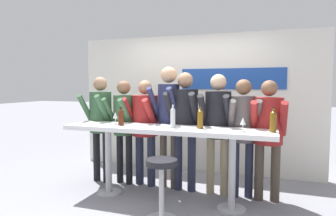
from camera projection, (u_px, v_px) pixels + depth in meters
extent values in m
plane|color=gray|center=(166.00, 201.00, 4.07)|extent=(40.00, 40.00, 0.00)
cube|color=silver|center=(195.00, 103.00, 5.46)|extent=(4.44, 0.10, 2.47)
cube|color=#1E479E|center=(232.00, 79.00, 5.15)|extent=(1.78, 0.02, 0.36)
cube|color=white|center=(166.00, 129.00, 3.99)|extent=(2.84, 0.59, 0.06)
cylinder|color=#B2B2B7|center=(108.00, 159.00, 4.31)|extent=(0.09, 0.09, 0.95)
cylinder|color=#B2B2B7|center=(109.00, 192.00, 4.35)|extent=(0.36, 0.36, 0.02)
cylinder|color=#B2B2B7|center=(232.00, 171.00, 3.74)|extent=(0.09, 0.09, 0.95)
cylinder|color=#B2B2B7|center=(231.00, 209.00, 3.78)|extent=(0.36, 0.36, 0.02)
cylinder|color=#B2B2B7|center=(161.00, 191.00, 3.44)|extent=(0.06, 0.06, 0.66)
cylinder|color=black|center=(161.00, 162.00, 3.42)|extent=(0.36, 0.36, 0.07)
cylinder|color=black|center=(97.00, 156.00, 4.90)|extent=(0.11, 0.11, 0.82)
cylinder|color=black|center=(106.00, 157.00, 4.83)|extent=(0.11, 0.11, 0.82)
cylinder|color=#335638|center=(101.00, 112.00, 4.81)|extent=(0.37, 0.37, 0.65)
sphere|color=#9E7556|center=(100.00, 84.00, 4.77)|extent=(0.22, 0.22, 0.22)
cylinder|color=#335638|center=(86.00, 109.00, 4.73)|extent=(0.11, 0.39, 0.50)
cylinder|color=#335638|center=(103.00, 110.00, 4.59)|extent=(0.11, 0.39, 0.50)
cylinder|color=black|center=(120.00, 158.00, 4.82)|extent=(0.10, 0.10, 0.79)
cylinder|color=black|center=(129.00, 159.00, 4.74)|extent=(0.10, 0.10, 0.79)
cylinder|color=#335638|center=(124.00, 115.00, 4.73)|extent=(0.38, 0.38, 0.62)
sphere|color=brown|center=(124.00, 87.00, 4.69)|extent=(0.21, 0.21, 0.21)
cylinder|color=#335638|center=(110.00, 112.00, 4.66)|extent=(0.14, 0.38, 0.48)
cylinder|color=#335638|center=(126.00, 113.00, 4.51)|extent=(0.14, 0.38, 0.48)
cylinder|color=#23283D|center=(140.00, 159.00, 4.75)|extent=(0.13, 0.13, 0.79)
cylinder|color=#23283D|center=(151.00, 161.00, 4.64)|extent=(0.13, 0.13, 0.79)
cylinder|color=maroon|center=(145.00, 115.00, 4.64)|extent=(0.45, 0.45, 0.62)
sphere|color=#9E7556|center=(145.00, 87.00, 4.61)|extent=(0.21, 0.21, 0.21)
cylinder|color=maroon|center=(130.00, 113.00, 4.59)|extent=(0.15, 0.39, 0.49)
cylinder|color=maroon|center=(150.00, 114.00, 4.41)|extent=(0.15, 0.39, 0.49)
cylinder|color=#473D33|center=(163.00, 158.00, 4.60)|extent=(0.10, 0.10, 0.88)
cylinder|color=#473D33|center=(174.00, 160.00, 4.53)|extent=(0.10, 0.10, 0.88)
cylinder|color=#23284C|center=(169.00, 107.00, 4.50)|extent=(0.35, 0.35, 0.70)
sphere|color=tan|center=(169.00, 75.00, 4.47)|extent=(0.24, 0.24, 0.24)
cylinder|color=#23284C|center=(154.00, 104.00, 4.41)|extent=(0.12, 0.41, 0.53)
cylinder|color=#23284C|center=(174.00, 105.00, 4.28)|extent=(0.12, 0.41, 0.53)
cylinder|color=#23283D|center=(178.00, 162.00, 4.49)|extent=(0.12, 0.12, 0.84)
cylinder|color=#23283D|center=(192.00, 163.00, 4.42)|extent=(0.12, 0.12, 0.84)
cylinder|color=black|center=(185.00, 112.00, 4.39)|extent=(0.38, 0.38, 0.67)
sphere|color=#9E7556|center=(185.00, 80.00, 4.36)|extent=(0.23, 0.23, 0.23)
cylinder|color=black|center=(170.00, 109.00, 4.30)|extent=(0.09, 0.40, 0.52)
cylinder|color=black|center=(194.00, 110.00, 4.18)|extent=(0.09, 0.40, 0.52)
cylinder|color=gray|center=(210.00, 165.00, 4.33)|extent=(0.12, 0.12, 0.83)
cylinder|color=gray|center=(224.00, 167.00, 4.25)|extent=(0.12, 0.12, 0.83)
cylinder|color=black|center=(218.00, 114.00, 4.23)|extent=(0.38, 0.38, 0.66)
sphere|color=#D6AD89|center=(218.00, 82.00, 4.20)|extent=(0.22, 0.22, 0.22)
cylinder|color=black|center=(203.00, 112.00, 4.14)|extent=(0.11, 0.39, 0.51)
cylinder|color=black|center=(228.00, 113.00, 4.02)|extent=(0.11, 0.39, 0.51)
cylinder|color=#23283D|center=(235.00, 169.00, 4.20)|extent=(0.11, 0.11, 0.79)
cylinder|color=#23283D|center=(249.00, 169.00, 4.17)|extent=(0.11, 0.11, 0.79)
cylinder|color=#514C4C|center=(243.00, 119.00, 4.13)|extent=(0.40, 0.40, 0.63)
sphere|color=brown|center=(244.00, 87.00, 4.09)|extent=(0.21, 0.21, 0.21)
cylinder|color=#514C4C|center=(232.00, 117.00, 4.00)|extent=(0.15, 0.38, 0.48)
cylinder|color=#514C4C|center=(257.00, 117.00, 3.95)|extent=(0.15, 0.38, 0.48)
cylinder|color=#473D33|center=(259.00, 172.00, 4.08)|extent=(0.12, 0.12, 0.79)
cylinder|color=#473D33|center=(275.00, 173.00, 4.02)|extent=(0.12, 0.12, 0.79)
cylinder|color=maroon|center=(268.00, 121.00, 3.99)|extent=(0.39, 0.39, 0.62)
sphere|color=brown|center=(269.00, 88.00, 3.96)|extent=(0.21, 0.21, 0.21)
cylinder|color=maroon|center=(254.00, 118.00, 3.90)|extent=(0.10, 0.38, 0.49)
cylinder|color=maroon|center=(284.00, 119.00, 3.79)|extent=(0.10, 0.38, 0.49)
cylinder|color=#B7BCC1|center=(173.00, 119.00, 3.93)|extent=(0.07, 0.07, 0.23)
sphere|color=#B7BCC1|center=(173.00, 111.00, 3.92)|extent=(0.07, 0.07, 0.07)
cylinder|color=#B7BCC1|center=(173.00, 108.00, 3.91)|extent=(0.02, 0.02, 0.08)
cylinder|color=black|center=(173.00, 104.00, 3.91)|extent=(0.03, 0.03, 0.02)
cylinder|color=brown|center=(273.00, 123.00, 3.55)|extent=(0.08, 0.08, 0.21)
sphere|color=brown|center=(273.00, 114.00, 3.55)|extent=(0.08, 0.08, 0.08)
cylinder|color=brown|center=(273.00, 111.00, 3.54)|extent=(0.03, 0.03, 0.07)
cylinder|color=black|center=(274.00, 108.00, 3.54)|extent=(0.03, 0.03, 0.02)
cylinder|color=#4C1E0F|center=(121.00, 119.00, 4.16)|extent=(0.08, 0.08, 0.18)
sphere|color=#4C1E0F|center=(121.00, 112.00, 4.16)|extent=(0.08, 0.08, 0.08)
cylinder|color=#4C1E0F|center=(121.00, 110.00, 4.15)|extent=(0.03, 0.03, 0.06)
cylinder|color=black|center=(121.00, 107.00, 4.15)|extent=(0.03, 0.03, 0.01)
cylinder|color=brown|center=(200.00, 121.00, 3.86)|extent=(0.08, 0.08, 0.20)
sphere|color=brown|center=(200.00, 113.00, 3.85)|extent=(0.08, 0.08, 0.08)
cylinder|color=brown|center=(200.00, 110.00, 3.85)|extent=(0.03, 0.03, 0.07)
cylinder|color=black|center=(200.00, 107.00, 3.84)|extent=(0.03, 0.03, 0.01)
cylinder|color=silver|center=(116.00, 124.00, 4.29)|extent=(0.06, 0.06, 0.01)
cylinder|color=silver|center=(115.00, 121.00, 4.29)|extent=(0.01, 0.01, 0.08)
cone|color=silver|center=(115.00, 115.00, 4.28)|extent=(0.07, 0.07, 0.09)
cylinder|color=silver|center=(243.00, 132.00, 3.59)|extent=(0.06, 0.06, 0.01)
cylinder|color=silver|center=(243.00, 128.00, 3.59)|extent=(0.01, 0.01, 0.08)
cone|color=silver|center=(243.00, 121.00, 3.58)|extent=(0.07, 0.07, 0.09)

